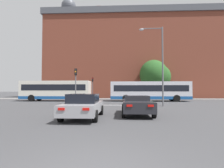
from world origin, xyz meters
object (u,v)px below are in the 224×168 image
Objects in this scene: car_saloon_left at (84,106)px; street_lamp_junction at (159,58)px; traffic_light_near_left at (76,80)px; car_roadster_right at (137,105)px; pedestrian_walking_east at (148,94)px; pedestrian_walking_west at (84,94)px; bus_crossing_lead at (150,91)px; traffic_light_far_left at (93,84)px; bus_crossing_trailing at (56,90)px; pedestrian_waiting at (128,94)px.

street_lamp_junction is at bearing 52.33° from car_saloon_left.
traffic_light_near_left is at bearing 169.86° from street_lamp_junction.
car_roadster_right is at bearing -52.17° from traffic_light_near_left.
car_saloon_left is 2.62× the size of pedestrian_walking_east.
pedestrian_walking_west is at bearing 101.92° from car_saloon_left.
bus_crossing_lead is 2.86× the size of traffic_light_far_left.
bus_crossing_trailing is at bearing 174.75° from pedestrian_walking_west.
street_lamp_junction is (6.26, 8.07, 4.33)m from car_saloon_left.
traffic_light_far_left is 2.66m from pedestrian_walking_west.
pedestrian_waiting is (0.41, 22.61, 0.26)m from car_roadster_right.
pedestrian_walking_west reaches higher than pedestrian_waiting.
car_roadster_right is at bearing -144.09° from pedestrian_walking_west.
car_saloon_left is 10.40m from traffic_light_near_left.
bus_crossing_lead is at bearing 59.79° from pedestrian_waiting.
traffic_light_far_left is at bearing 107.75° from car_roadster_right.
car_saloon_left is 1.08× the size of traffic_light_far_left.
car_saloon_left is 11.09m from street_lamp_junction.
bus_crossing_trailing is 8.22m from traffic_light_far_left.
traffic_light_near_left reaches higher than pedestrian_waiting.
street_lamp_junction reaches higher than traffic_light_near_left.
car_roadster_right is at bearing 25.13° from car_saloon_left.
traffic_light_near_left reaches higher than pedestrian_walking_west.
bus_crossing_lead reaches higher than car_roadster_right.
traffic_light_near_left is 14.22m from pedestrian_walking_west.
car_roadster_right is 8.39m from street_lamp_junction.
bus_crossing_trailing reaches higher than pedestrian_walking_east.
bus_crossing_lead is 6.90× the size of pedestrian_walking_east.
traffic_light_near_left reaches higher than traffic_light_far_left.
bus_crossing_lead is 11.86m from traffic_light_near_left.
traffic_light_far_left is (4.62, 6.71, 1.13)m from bus_crossing_trailing.
street_lamp_junction is at bearing 47.89° from pedestrian_waiting.
traffic_light_far_left is at bearing 90.49° from traffic_light_near_left.
traffic_light_far_left is 2.47× the size of pedestrian_walking_west.
street_lamp_junction is at bearing -120.26° from bus_crossing_trailing.
pedestrian_walking_west reaches higher than car_saloon_left.
traffic_light_near_left is 2.61× the size of pedestrian_waiting.
pedestrian_walking_east is (4.37, 22.46, 0.33)m from car_roadster_right.
bus_crossing_lead is 8.26m from pedestrian_waiting.
car_roadster_right is 15.31m from bus_crossing_lead.
bus_crossing_lead is at bearing -33.50° from traffic_light_far_left.
traffic_light_far_left reaches higher than car_roadster_right.
traffic_light_near_left is at bearing -89.51° from traffic_light_far_left.
traffic_light_near_left is at bearing -144.00° from bus_crossing_trailing.
traffic_light_far_left is (-9.80, 6.48, 1.20)m from bus_crossing_lead.
street_lamp_junction reaches higher than car_roadster_right.
street_lamp_junction is 5.18× the size of pedestrian_waiting.
traffic_light_far_left reaches higher than car_saloon_left.
car_saloon_left is 18.02m from bus_crossing_trailing.
pedestrian_waiting reaches higher than car_saloon_left.
pedestrian_waiting is at bearing -55.44° from bus_crossing_trailing.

